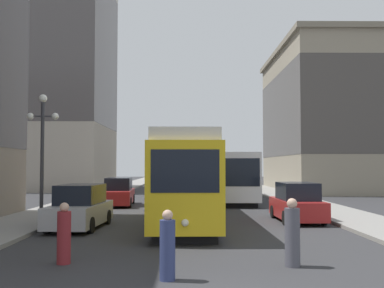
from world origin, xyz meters
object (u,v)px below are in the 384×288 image
pedestrian_on_sidewalk (64,235)px  pedestrian_crossing_near (167,247)px  lamp_post_left_near (42,138)px  transit_bus (234,175)px  parked_car_left_near (80,208)px  streetcar (185,177)px  parked_car_right_far (297,203)px  parked_car_left_mid (119,193)px  pedestrian_crossing_far (292,235)px

pedestrian_on_sidewalk → pedestrian_crossing_near: bearing=107.5°
lamp_post_left_near → pedestrian_on_sidewalk: bearing=-68.3°
transit_bus → parked_car_left_near: transit_bus is taller
streetcar → parked_car_right_far: 5.43m
parked_car_left_near → parked_car_left_mid: 10.74m
parked_car_left_mid → streetcar: bearing=-65.9°
pedestrian_crossing_near → pedestrian_crossing_far: pedestrian_crossing_far is taller
pedestrian_on_sidewalk → lamp_post_left_near: bearing=-109.0°
transit_bus → pedestrian_crossing_far: size_ratio=7.11×
parked_car_left_near → streetcar: bearing=30.3°
transit_bus → pedestrian_crossing_far: transit_bus is taller
pedestrian_crossing_far → pedestrian_on_sidewalk: 6.04m
streetcar → transit_bus: size_ratio=1.09×
parked_car_right_far → pedestrian_on_sidewalk: bearing=46.7°
pedestrian_crossing_near → pedestrian_on_sidewalk: (-2.84, 1.76, 0.01)m
pedestrian_crossing_far → lamp_post_left_near: bearing=6.2°
streetcar → pedestrian_on_sidewalk: streetcar is taller
parked_car_left_near → parked_car_right_far: size_ratio=1.05×
transit_bus → pedestrian_on_sidewalk: (-6.76, -21.44, -1.19)m
pedestrian_crossing_near → pedestrian_on_sidewalk: bearing=-10.5°
parked_car_left_mid → pedestrian_crossing_near: (4.04, -19.39, -0.10)m
parked_car_left_near → transit_bus: bearing=64.7°
parked_car_right_far → parked_car_left_near: bearing=12.4°
streetcar → parked_car_left_near: bearing=-153.6°
parked_car_left_mid → pedestrian_crossing_near: parked_car_left_mid is taller
parked_car_right_far → lamp_post_left_near: (-11.55, -1.29, 2.99)m
pedestrian_crossing_near → transit_bus: bearing=-78.3°
transit_bus → pedestrian_crossing_near: (-3.92, -23.20, -1.20)m
pedestrian_on_sidewalk → streetcar: bearing=-149.9°
pedestrian_crossing_near → lamp_post_left_near: (-5.94, 9.55, 3.09)m
pedestrian_crossing_near → parked_car_right_far: bearing=-96.1°
streetcar → lamp_post_left_near: size_ratio=2.44×
parked_car_left_mid → parked_car_right_far: same height
parked_car_right_far → pedestrian_crossing_near: parked_car_right_far is taller
pedestrian_crossing_near → parked_car_left_mid: bearing=-56.9°
streetcar → pedestrian_crossing_far: bearing=-73.7°
pedestrian_crossing_near → lamp_post_left_near: 11.66m
parked_car_left_near → parked_car_left_mid: size_ratio=0.93×
parked_car_left_near → pedestrian_crossing_far: bearing=-41.8°
transit_bus → pedestrian_crossing_far: bearing=-90.0°
parked_car_left_mid → pedestrian_crossing_near: bearing=-81.3°
lamp_post_left_near → pedestrian_crossing_near: bearing=-58.1°
pedestrian_crossing_near → pedestrian_on_sidewalk: 3.34m
parked_car_left_near → pedestrian_on_sidewalk: (1.20, -6.89, -0.09)m
streetcar → parked_car_left_mid: 9.66m
transit_bus → lamp_post_left_near: 16.95m
parked_car_left_near → parked_car_left_mid: bearing=93.4°
parked_car_left_near → parked_car_left_mid: same height
parked_car_left_mid → pedestrian_crossing_far: size_ratio=2.81×
parked_car_left_near → pedestrian_crossing_near: size_ratio=2.89×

